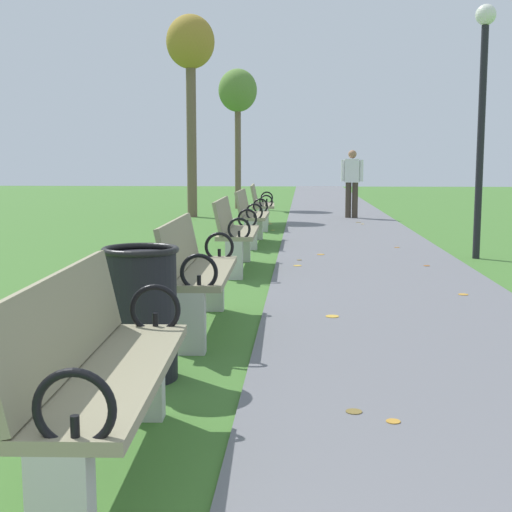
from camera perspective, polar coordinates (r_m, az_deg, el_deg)
name	(u,v)px	position (r m, az deg, el deg)	size (l,w,h in m)	color
paved_walkway	(339,216)	(17.90, 6.65, 3.20)	(2.51, 44.00, 0.02)	slate
park_bench_2	(99,371)	(3.10, -12.49, -8.99)	(0.53, 1.62, 0.90)	gray
park_bench_3	(197,271)	(5.76, -4.79, -1.18)	(0.51, 1.61, 0.90)	gray
park_bench_4	(235,232)	(8.96, -1.72, 1.96)	(0.49, 1.61, 0.90)	gray
park_bench_5	(251,215)	(11.74, -0.42, 3.30)	(0.48, 1.60, 0.90)	gray
park_bench_6	(261,205)	(14.62, 0.40, 4.14)	(0.54, 1.62, 0.90)	gray
tree_1	(191,53)	(17.92, -5.28, 15.95)	(1.17, 1.17, 4.88)	brown
tree_2	(238,94)	(20.93, -1.48, 12.85)	(1.11, 1.11, 4.01)	brown
pedestrian_walking	(352,180)	(17.28, 7.71, 6.07)	(0.53, 0.26, 1.62)	#3D3328
trash_bin	(142,313)	(4.50, -9.17, -4.52)	(0.48, 0.48, 0.84)	black
lamp_post	(483,92)	(10.49, 17.74, 12.41)	(0.28, 0.28, 3.48)	black
scattered_leaves	(273,263)	(9.50, 1.37, -0.58)	(4.38, 17.83, 0.02)	#AD6B23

